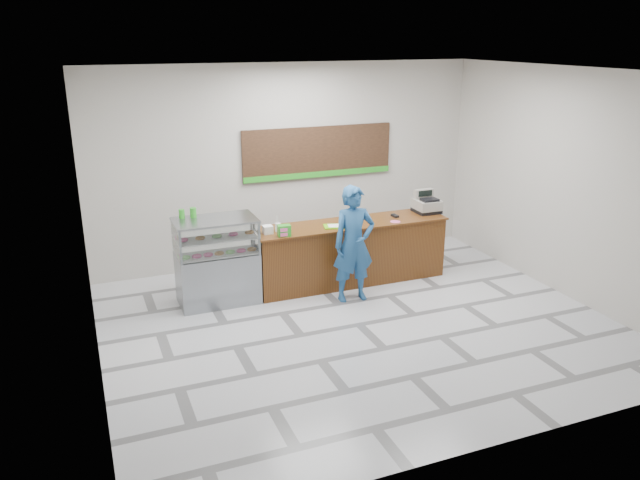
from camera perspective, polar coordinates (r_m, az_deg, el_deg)
name	(u,v)px	position (r m, az deg, el deg)	size (l,w,h in m)	color
floor	(359,325)	(9.00, 3.61, -7.73)	(7.00, 7.00, 0.00)	silver
back_wall	(289,165)	(11.08, -2.89, 6.88)	(7.00, 7.00, 0.00)	#BBB5AB
ceiling	(365,71)	(8.09, 4.11, 15.12)	(7.00, 7.00, 0.00)	silver
sales_counter	(350,252)	(10.31, 2.75, -1.13)	(3.26, 0.76, 1.03)	#603412
display_case	(217,260)	(9.59, -9.40, -1.86)	(1.22, 0.72, 1.33)	gray
menu_board	(318,153)	(11.20, -0.15, 7.98)	(2.80, 0.06, 0.90)	black
cash_register	(426,204)	(10.85, 9.71, 3.26)	(0.41, 0.43, 0.38)	black
card_terminal	(395,216)	(10.52, 6.86, 2.22)	(0.08, 0.15, 0.04)	black
serving_tray	(335,226)	(9.91, 1.38, 1.27)	(0.41, 0.34, 0.02)	#65C90A
napkin_box	(268,230)	(9.59, -4.81, 0.95)	(0.14, 0.14, 0.12)	white
straw_cup	(278,227)	(9.68, -3.88, 1.16)	(0.09, 0.09, 0.13)	silver
promo_box	(284,231)	(9.45, -3.30, 0.87)	(0.19, 0.13, 0.17)	green
donut_decal	(395,222)	(10.25, 6.90, 1.68)	(0.17, 0.17, 0.00)	pink
green_cup_left	(182,214)	(9.52, -12.53, 2.35)	(0.09, 0.09, 0.13)	green
green_cup_right	(193,213)	(9.53, -11.52, 2.47)	(0.09, 0.09, 0.15)	green
customer	(354,244)	(9.50, 3.10, -0.37)	(0.66, 0.43, 1.81)	#205083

